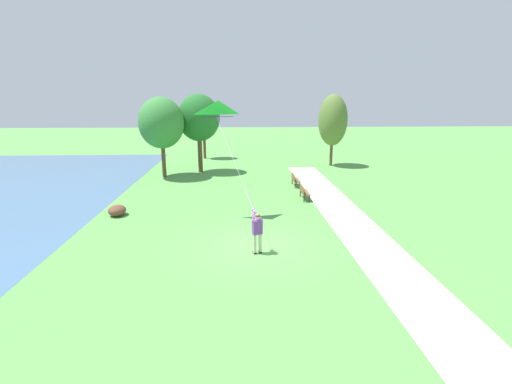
{
  "coord_description": "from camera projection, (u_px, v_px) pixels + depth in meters",
  "views": [
    {
      "loc": [
        -0.66,
        -15.27,
        6.49
      ],
      "look_at": [
        0.0,
        0.65,
        2.3
      ],
      "focal_mm": 26.36,
      "sensor_mm": 36.0,
      "label": 1
    }
  ],
  "objects": [
    {
      "name": "ground_plane",
      "position": [
        257.0,
        247.0,
        16.44
      ],
      "size": [
        120.0,
        120.0,
        0.0
      ],
      "primitive_type": "plane",
      "color": "#569947"
    },
    {
      "name": "walkway_path",
      "position": [
        357.0,
        229.0,
        18.57
      ],
      "size": [
        2.91,
        32.03,
        0.02
      ],
      "primitive_type": "cube",
      "rotation": [
        0.0,
        0.0,
        0.02
      ],
      "color": "#B7AD99",
      "rests_on": "ground"
    },
    {
      "name": "person_kite_flyer",
      "position": [
        257.0,
        230.0,
        15.51
      ],
      "size": [
        0.49,
        0.63,
        1.83
      ],
      "color": "#232328",
      "rests_on": "ground"
    },
    {
      "name": "flying_kite",
      "position": [
        219.0,
        111.0,
        18.77
      ],
      "size": [
        2.53,
        4.82,
        4.33
      ],
      "color": "green"
    },
    {
      "name": "park_bench_near_walkway",
      "position": [
        304.0,
        191.0,
        23.66
      ],
      "size": [
        0.46,
        1.51,
        0.88
      ],
      "color": "brown",
      "rests_on": "ground"
    },
    {
      "name": "park_bench_far_walkway",
      "position": [
        295.0,
        179.0,
        27.04
      ],
      "size": [
        0.46,
        1.51,
        0.88
      ],
      "color": "brown",
      "rests_on": "ground"
    },
    {
      "name": "tree_lakeside_near",
      "position": [
        161.0,
        123.0,
        29.07
      ],
      "size": [
        3.49,
        3.78,
        6.27
      ],
      "color": "brown",
      "rests_on": "ground"
    },
    {
      "name": "tree_horizon_far",
      "position": [
        333.0,
        120.0,
        33.85
      ],
      "size": [
        2.59,
        2.96,
        6.46
      ],
      "color": "brown",
      "rests_on": "ground"
    },
    {
      "name": "tree_treeline_left",
      "position": [
        203.0,
        115.0,
        37.67
      ],
      "size": [
        2.58,
        2.12,
        5.94
      ],
      "color": "brown",
      "rests_on": "ground"
    },
    {
      "name": "tree_treeline_right",
      "position": [
        199.0,
        118.0,
        30.85
      ],
      "size": [
        3.45,
        3.37,
        6.48
      ],
      "color": "brown",
      "rests_on": "ground"
    },
    {
      "name": "lakeside_shrub",
      "position": [
        117.0,
        210.0,
        20.57
      ],
      "size": [
        0.94,
        1.11,
        0.58
      ],
      "primitive_type": "ellipsoid",
      "color": "brown",
      "rests_on": "ground"
    }
  ]
}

